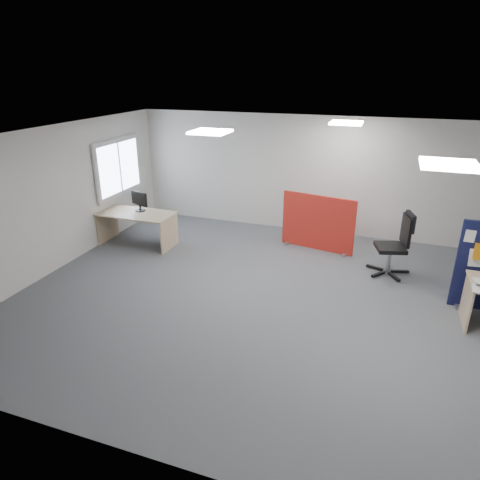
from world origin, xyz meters
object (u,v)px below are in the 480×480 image
(red_divider, at_px, (318,223))
(office_chair, at_px, (398,240))
(second_desk, at_px, (138,220))
(monitor_second, at_px, (139,200))

(red_divider, xyz_separation_m, office_chair, (1.61, -0.71, 0.09))
(second_desk, height_order, monitor_second, monitor_second)
(second_desk, distance_m, monitor_second, 0.43)
(red_divider, relative_size, second_desk, 0.97)
(red_divider, xyz_separation_m, monitor_second, (-3.77, -0.89, 0.38))
(second_desk, xyz_separation_m, monitor_second, (0.01, 0.11, 0.42))
(second_desk, bearing_deg, office_chair, 3.11)
(red_divider, bearing_deg, second_desk, -154.38)
(monitor_second, xyz_separation_m, office_chair, (5.38, 0.18, -0.29))
(second_desk, relative_size, monitor_second, 3.49)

